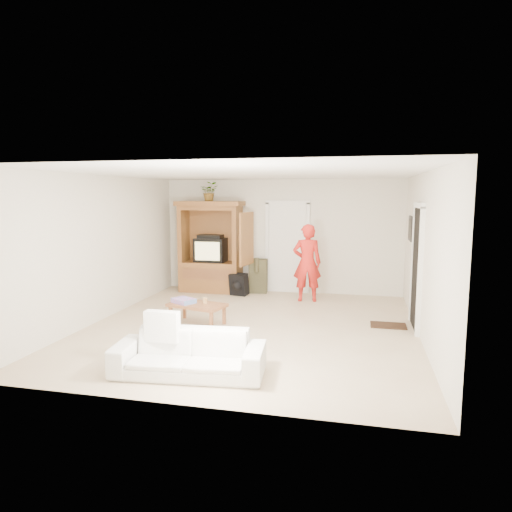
% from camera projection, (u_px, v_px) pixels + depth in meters
% --- Properties ---
extents(floor, '(6.00, 6.00, 0.00)m').
position_uv_depth(floor, '(251.00, 327.00, 7.80)').
color(floor, tan).
rests_on(floor, ground).
extents(ceiling, '(6.00, 6.00, 0.00)m').
position_uv_depth(ceiling, '(251.00, 173.00, 7.45)').
color(ceiling, white).
rests_on(ceiling, floor).
extents(wall_back, '(5.50, 0.00, 5.50)m').
position_uv_depth(wall_back, '(281.00, 236.00, 10.53)').
color(wall_back, silver).
rests_on(wall_back, floor).
extents(wall_front, '(5.50, 0.00, 5.50)m').
position_uv_depth(wall_front, '(183.00, 287.00, 4.73)').
color(wall_front, silver).
rests_on(wall_front, floor).
extents(wall_left, '(0.00, 6.00, 6.00)m').
position_uv_depth(wall_left, '(103.00, 248.00, 8.24)').
color(wall_left, silver).
rests_on(wall_left, floor).
extents(wall_right, '(0.00, 6.00, 6.00)m').
position_uv_depth(wall_right, '(424.00, 257.00, 7.02)').
color(wall_right, silver).
rests_on(wall_right, floor).
extents(armoire, '(1.82, 1.14, 2.10)m').
position_uv_depth(armoire, '(212.00, 253.00, 10.60)').
color(armoire, brown).
rests_on(armoire, floor).
extents(door_back, '(0.85, 0.05, 2.04)m').
position_uv_depth(door_back, '(287.00, 248.00, 10.50)').
color(door_back, white).
rests_on(door_back, floor).
extents(doorway_right, '(0.05, 0.90, 2.04)m').
position_uv_depth(doorway_right, '(417.00, 269.00, 7.64)').
color(doorway_right, black).
rests_on(doorway_right, floor).
extents(framed_picture, '(0.03, 0.60, 0.48)m').
position_uv_depth(framed_picture, '(411.00, 229.00, 8.82)').
color(framed_picture, black).
rests_on(framed_picture, wall_right).
extents(doormat, '(0.60, 0.40, 0.02)m').
position_uv_depth(doormat, '(388.00, 325.00, 7.87)').
color(doormat, '#382316').
rests_on(doormat, floor).
extents(plant, '(0.46, 0.42, 0.44)m').
position_uv_depth(plant, '(210.00, 192.00, 10.39)').
color(plant, '#4C7238').
rests_on(plant, armoire).
extents(man, '(0.66, 0.49, 1.64)m').
position_uv_depth(man, '(307.00, 263.00, 9.62)').
color(man, red).
rests_on(man, floor).
extents(sofa, '(1.95, 0.92, 0.55)m').
position_uv_depth(sofa, '(189.00, 353.00, 5.72)').
color(sofa, silver).
rests_on(sofa, floor).
extents(coffee_table, '(1.08, 0.76, 0.36)m').
position_uv_depth(coffee_table, '(197.00, 306.00, 7.96)').
color(coffee_table, brown).
rests_on(coffee_table, floor).
extents(towel, '(0.47, 0.43, 0.08)m').
position_uv_depth(towel, '(184.00, 301.00, 8.01)').
color(towel, '#F250A6').
rests_on(towel, coffee_table).
extents(candle, '(0.08, 0.08, 0.10)m').
position_uv_depth(candle, '(205.00, 301.00, 7.96)').
color(candle, tan).
rests_on(candle, coffee_table).
extents(backpack_black, '(0.43, 0.31, 0.48)m').
position_uv_depth(backpack_black, '(239.00, 285.00, 10.23)').
color(backpack_black, black).
rests_on(backpack_black, floor).
extents(backpack_olive, '(0.44, 0.34, 0.78)m').
position_uv_depth(backpack_olive, '(258.00, 276.00, 10.52)').
color(backpack_olive, '#47442B').
rests_on(backpack_olive, floor).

